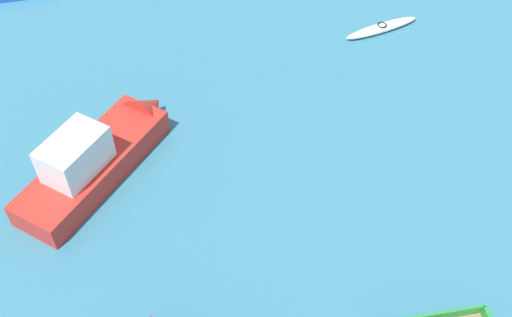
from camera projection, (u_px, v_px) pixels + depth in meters
The scene contains 2 objects.
motor_launch_red_far_back at pixel (101, 152), 22.12m from camera, with size 5.54×7.09×2.68m.
kayak_white_far_right at pixel (382, 28), 28.28m from camera, with size 3.73×1.96×0.36m.
Camera 1 is at (-1.02, 6.91, 16.90)m, focal length 42.99 mm.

